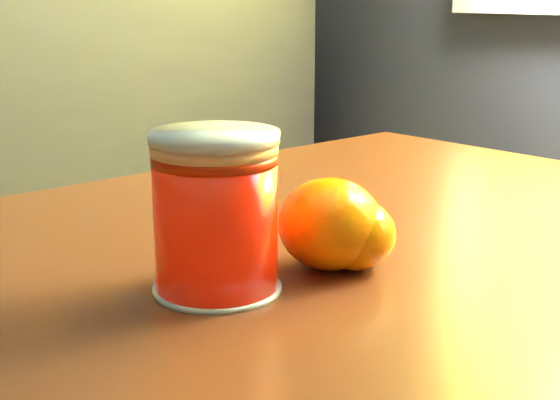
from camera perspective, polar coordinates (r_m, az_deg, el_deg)
table at (r=0.67m, az=2.62°, el=-10.15°), size 1.01×0.80×0.68m
juice_glass at (r=0.52m, az=-4.72°, el=-1.00°), size 0.09×0.09×0.11m
orange_front at (r=0.57m, az=3.66°, el=-1.75°), size 0.10×0.10×0.07m
orange_back at (r=0.57m, az=5.55°, el=-2.51°), size 0.08×0.08×0.05m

